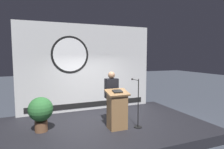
% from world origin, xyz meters
% --- Properties ---
extents(ground_plane, '(40.00, 40.00, 0.00)m').
position_xyz_m(ground_plane, '(0.00, 0.00, 0.00)').
color(ground_plane, '#383D47').
extents(stage_platform, '(6.40, 4.00, 0.30)m').
position_xyz_m(stage_platform, '(0.00, 0.00, 0.15)').
color(stage_platform, black).
rests_on(stage_platform, ground).
extents(banner_display, '(5.31, 0.12, 3.37)m').
position_xyz_m(banner_display, '(-0.02, 1.85, 1.99)').
color(banner_display, silver).
rests_on(banner_display, stage_platform).
extents(podium, '(0.64, 0.50, 1.17)m').
position_xyz_m(podium, '(0.23, -0.47, 0.87)').
color(podium, olive).
rests_on(podium, stage_platform).
extents(speaker_person, '(0.40, 0.26, 1.67)m').
position_xyz_m(speaker_person, '(0.24, 0.01, 1.15)').
color(speaker_person, black).
rests_on(speaker_person, stage_platform).
extents(microphone_stand, '(0.24, 0.55, 1.48)m').
position_xyz_m(microphone_stand, '(0.85, -0.56, 0.82)').
color(microphone_stand, black).
rests_on(microphone_stand, stage_platform).
extents(potted_plant, '(0.69, 0.69, 1.00)m').
position_xyz_m(potted_plant, '(-1.87, 0.18, 0.90)').
color(potted_plant, brown).
rests_on(potted_plant, stage_platform).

